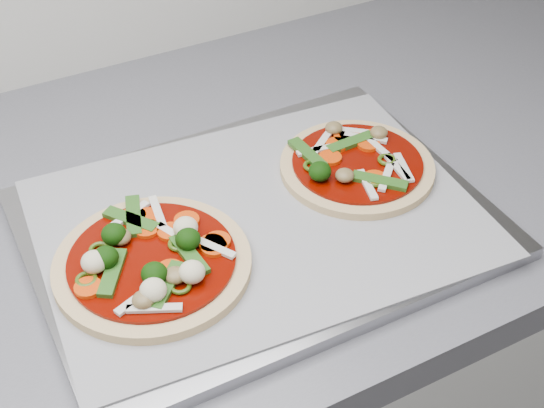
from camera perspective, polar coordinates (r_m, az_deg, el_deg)
name	(u,v)px	position (r m, az deg, el deg)	size (l,w,h in m)	color
baking_tray	(258,224)	(0.77, -1.03, -1.48)	(0.45, 0.33, 0.01)	gray
parchment	(258,217)	(0.76, -1.03, -1.02)	(0.43, 0.31, 0.00)	gray
pizza_left	(152,261)	(0.71, -9.02, -4.23)	(0.19, 0.19, 0.03)	#D4B477
pizza_right	(356,164)	(0.82, 6.31, 3.03)	(0.20, 0.20, 0.03)	#D4B477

